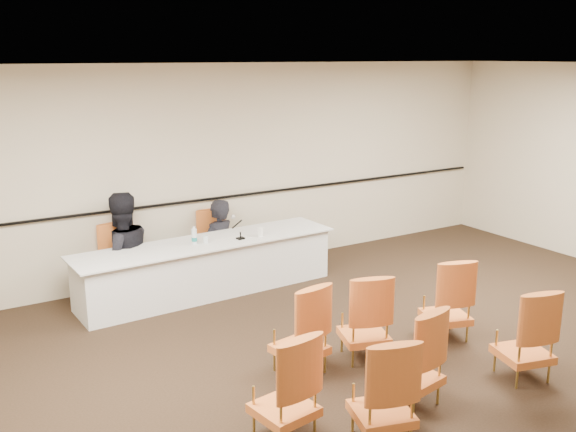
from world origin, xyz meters
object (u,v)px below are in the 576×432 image
object	(u,v)px
panelist_second_chair	(122,261)
aud_chair_back_left	(382,388)
panelist_second	(122,261)
water_bottle	(194,235)
aud_chair_front_mid	(364,316)
microphone	(240,228)
aud_chair_back_mid	(412,356)
aud_chair_front_right	(447,298)
aud_chair_extra	(284,385)
panelist_main_chair	(218,244)
panel_table	(208,267)
panelist_main	(219,254)
aud_chair_front_left	(300,328)
coffee_cup	(260,232)
aud_chair_back_right	(525,333)
drinking_glass	(206,239)

from	to	relation	value
panelist_second_chair	aud_chair_back_left	distance (m)	4.44
panelist_second_chair	panelist_second	bearing A→B (deg)	0.00
water_bottle	aud_chair_front_mid	xyz separation A→B (m)	(0.78, -2.57, -0.36)
panelist_second	microphone	xyz separation A→B (m)	(1.43, -0.63, 0.39)
aud_chair_back_mid	aud_chair_back_left	bearing A→B (deg)	-162.25
aud_chair_front_right	aud_chair_extra	bearing A→B (deg)	-146.75
panelist_main_chair	aud_chair_extra	world-z (taller)	same
panel_table	aud_chair_back_left	xyz separation A→B (m)	(-0.22, -3.86, 0.12)
panel_table	aud_chair_extra	distance (m)	3.51
panelist_second	water_bottle	size ratio (longest dim) A/B	7.69
panelist_second_chair	aud_chair_extra	xyz separation A→B (m)	(0.14, -3.90, 0.00)
panelist_main	aud_chair_front_left	world-z (taller)	panelist_main
microphone	coffee_cup	world-z (taller)	microphone
panelist_second_chair	aud_chair_back_right	distance (m)	5.02
panelist_second_chair	drinking_glass	xyz separation A→B (m)	(0.96, -0.55, 0.29)
panelist_second_chair	aud_chair_front_left	size ratio (longest dim) A/B	1.00
aud_chair_front_left	panel_table	bearing A→B (deg)	77.23
aud_chair_front_right	panelist_main	bearing A→B (deg)	128.92
drinking_glass	aud_chair_back_mid	size ratio (longest dim) A/B	0.11
microphone	water_bottle	distance (m)	0.63
drinking_glass	aud_chair_front_left	size ratio (longest dim) A/B	0.11
panelist_second_chair	coffee_cup	size ratio (longest dim) A/B	7.79
panelist_main_chair	microphone	distance (m)	0.79
microphone	aud_chair_back_right	world-z (taller)	microphone
coffee_cup	water_bottle	bearing A→B (deg)	172.48
aud_chair_back_left	aud_chair_back_mid	world-z (taller)	same
panelist_second	aud_chair_back_right	xyz separation A→B (m)	(2.67, -4.25, -0.01)
aud_chair_back_mid	water_bottle	bearing A→B (deg)	89.22
panelist_main	aud_chair_front_right	xyz separation A→B (m)	(1.27, -3.23, 0.15)
coffee_cup	aud_chair_front_mid	xyz separation A→B (m)	(-0.13, -2.45, -0.30)
panelist_main_chair	aud_chair_back_left	world-z (taller)	same
microphone	aud_chair_front_left	xyz separation A→B (m)	(-0.58, -2.38, -0.40)
coffee_cup	aud_chair_front_left	bearing A→B (deg)	-110.28
panel_table	water_bottle	xyz separation A→B (m)	(-0.19, -0.03, 0.48)
aud_chair_back_right	aud_chair_back_left	bearing A→B (deg)	-161.95
aud_chair_front_left	drinking_glass	bearing A→B (deg)	78.12
microphone	aud_chair_extra	bearing A→B (deg)	-118.71
panel_table	coffee_cup	bearing A→B (deg)	-13.59
coffee_cup	aud_chair_front_mid	world-z (taller)	aud_chair_front_mid
aud_chair_front_left	aud_chair_back_mid	distance (m)	1.17
panel_table	microphone	size ratio (longest dim) A/B	11.43
panelist_second_chair	drinking_glass	size ratio (longest dim) A/B	9.50
aud_chair_front_mid	aud_chair_back_left	distance (m)	1.50
aud_chair_back_mid	aud_chair_back_right	size ratio (longest dim) A/B	1.00
aud_chair_front_left	aud_chair_extra	bearing A→B (deg)	-138.32
panelist_main_chair	aud_chair_back_mid	size ratio (longest dim) A/B	1.00
drinking_glass	aud_chair_back_left	world-z (taller)	aud_chair_back_left
water_bottle	drinking_glass	distance (m)	0.17
panel_table	panelist_second_chair	xyz separation A→B (m)	(-1.01, 0.50, 0.12)
panelist_main	aud_chair_front_mid	world-z (taller)	panelist_main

